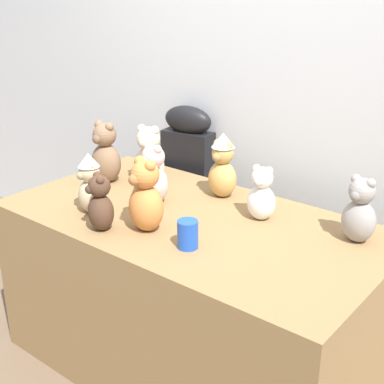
{
  "coord_description": "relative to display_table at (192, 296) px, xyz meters",
  "views": [
    {
      "loc": [
        1.33,
        -1.41,
        1.73
      ],
      "look_at": [
        0.0,
        0.25,
        0.88
      ],
      "focal_mm": 51.51,
      "sensor_mm": 36.0,
      "label": 1
    }
  ],
  "objects": [
    {
      "name": "wall_back",
      "position": [
        0.0,
        0.69,
        0.92
      ],
      "size": [
        7.0,
        0.08,
        2.6
      ],
      "primitive_type": "cube",
      "color": "silver",
      "rests_on": "ground_plane"
    },
    {
      "name": "display_table",
      "position": [
        0.0,
        0.0,
        0.0
      ],
      "size": [
        1.64,
        0.88,
        0.76
      ],
      "primitive_type": "cube",
      "color": "olive",
      "rests_on": "ground_plane"
    },
    {
      "name": "instrument_case",
      "position": [
        -0.49,
        0.57,
        0.16
      ],
      "size": [
        0.29,
        0.15,
        1.08
      ],
      "rotation": [
        0.0,
        0.0,
        0.13
      ],
      "color": "black",
      "rests_on": "ground_plane"
    },
    {
      "name": "teddy_bear_cream",
      "position": [
        -0.41,
        0.18,
        0.52
      ],
      "size": [
        0.18,
        0.16,
        0.3
      ],
      "rotation": [
        0.0,
        0.0,
        0.22
      ],
      "color": "beige",
      "rests_on": "display_table"
    },
    {
      "name": "teddy_bear_blush",
      "position": [
        -0.24,
        0.03,
        0.51
      ],
      "size": [
        0.16,
        0.14,
        0.28
      ],
      "rotation": [
        0.0,
        0.0,
        -0.16
      ],
      "color": "beige",
      "rests_on": "display_table"
    },
    {
      "name": "teddy_bear_snow",
      "position": [
        0.23,
        0.18,
        0.49
      ],
      "size": [
        0.13,
        0.12,
        0.24
      ],
      "rotation": [
        0.0,
        0.0,
        0.13
      ],
      "color": "white",
      "rests_on": "display_table"
    },
    {
      "name": "teddy_bear_ash",
      "position": [
        0.63,
        0.24,
        0.51
      ],
      "size": [
        0.15,
        0.14,
        0.27
      ],
      "rotation": [
        0.0,
        0.0,
        -0.16
      ],
      "color": "gray",
      "rests_on": "display_table"
    },
    {
      "name": "teddy_bear_sand",
      "position": [
        -0.38,
        -0.22,
        0.51
      ],
      "size": [
        0.14,
        0.13,
        0.27
      ],
      "rotation": [
        0.0,
        0.0,
        -0.26
      ],
      "color": "#CCB78E",
      "rests_on": "display_table"
    },
    {
      "name": "teddy_bear_cocoa",
      "position": [
        -0.22,
        -0.31,
        0.49
      ],
      "size": [
        0.16,
        0.15,
        0.24
      ],
      "rotation": [
        0.0,
        0.0,
        -0.53
      ],
      "color": "#4C3323",
      "rests_on": "display_table"
    },
    {
      "name": "teddy_bear_mocha",
      "position": [
        -0.61,
        0.08,
        0.52
      ],
      "size": [
        0.16,
        0.14,
        0.31
      ],
      "rotation": [
        0.0,
        0.0,
        0.02
      ],
      "color": "#7F6047",
      "rests_on": "display_table"
    },
    {
      "name": "teddy_bear_ginger",
      "position": [
        -0.07,
        -0.2,
        0.52
      ],
      "size": [
        0.18,
        0.16,
        0.3
      ],
      "rotation": [
        0.0,
        0.0,
        -0.21
      ],
      "color": "#D17F3D",
      "rests_on": "display_table"
    },
    {
      "name": "teddy_bear_honey",
      "position": [
        -0.05,
        0.28,
        0.53
      ],
      "size": [
        0.14,
        0.13,
        0.3
      ],
      "rotation": [
        0.0,
        0.0,
        -0.04
      ],
      "color": "tan",
      "rests_on": "display_table"
    },
    {
      "name": "party_cup_blue",
      "position": [
        0.15,
        -0.22,
        0.44
      ],
      "size": [
        0.08,
        0.08,
        0.11
      ],
      "primitive_type": "cylinder",
      "color": "blue",
      "rests_on": "display_table"
    }
  ]
}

